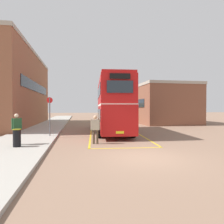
# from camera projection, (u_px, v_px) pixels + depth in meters

# --- Properties ---
(ground_plane) EXTENTS (135.60, 135.60, 0.00)m
(ground_plane) POSITION_uv_depth(u_px,v_px,m) (104.00, 127.00, 23.27)
(ground_plane) COLOR #846651
(sidewalk_left) EXTENTS (4.00, 57.60, 0.14)m
(sidewalk_left) POSITION_uv_depth(u_px,v_px,m) (48.00, 126.00, 24.55)
(sidewalk_left) COLOR #A39E93
(sidewalk_left) RESTS_ON ground
(brick_building_left) EXTENTS (6.24, 19.52, 9.10)m
(brick_building_left) POSITION_uv_depth(u_px,v_px,m) (11.00, 89.00, 25.10)
(brick_building_left) COLOR brown
(brick_building_left) RESTS_ON ground
(depot_building_right) EXTENTS (7.54, 16.55, 5.54)m
(depot_building_right) POSITION_uv_depth(u_px,v_px,m) (154.00, 104.00, 32.72)
(depot_building_right) COLOR brown
(depot_building_right) RESTS_ON ground
(double_decker_bus) EXTENTS (3.37, 10.20, 4.75)m
(double_decker_bus) POSITION_uv_depth(u_px,v_px,m) (113.00, 105.00, 18.07)
(double_decker_bus) COLOR black
(double_decker_bus) RESTS_ON ground
(single_deck_bus) EXTENTS (2.94, 8.33, 3.02)m
(single_deck_bus) POSITION_uv_depth(u_px,v_px,m) (115.00, 111.00, 34.31)
(single_deck_bus) COLOR black
(single_deck_bus) RESTS_ON ground
(pedestrian_boarding) EXTENTS (0.57, 0.35, 1.77)m
(pedestrian_boarding) POSITION_uv_depth(u_px,v_px,m) (95.00, 127.00, 12.45)
(pedestrian_boarding) COLOR #473828
(pedestrian_boarding) RESTS_ON ground
(pedestrian_waiting_near) EXTENTS (0.50, 0.52, 1.76)m
(pedestrian_waiting_near) POSITION_uv_depth(u_px,v_px,m) (17.00, 127.00, 11.43)
(pedestrian_waiting_near) COLOR #2D2D38
(pedestrian_waiting_near) RESTS_ON sidewalk_left
(litter_bin) EXTENTS (0.43, 0.43, 0.96)m
(litter_bin) POSITION_uv_depth(u_px,v_px,m) (17.00, 138.00, 10.82)
(litter_bin) COLOR black
(litter_bin) RESTS_ON sidewalk_left
(bus_stop_sign) EXTENTS (0.44, 0.08, 2.88)m
(bus_stop_sign) POSITION_uv_depth(u_px,v_px,m) (50.00, 113.00, 15.09)
(bus_stop_sign) COLOR #4C4C51
(bus_stop_sign) RESTS_ON sidewalk_left
(bay_marking_yellow) EXTENTS (5.11, 12.35, 0.01)m
(bay_marking_yellow) POSITION_uv_depth(u_px,v_px,m) (116.00, 135.00, 16.25)
(bay_marking_yellow) COLOR gold
(bay_marking_yellow) RESTS_ON ground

